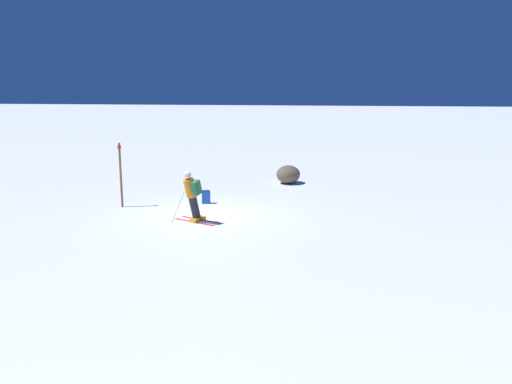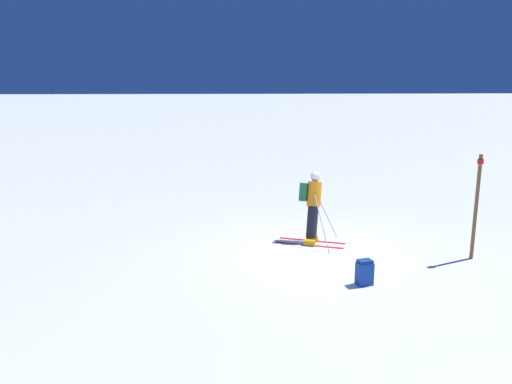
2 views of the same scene
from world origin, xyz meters
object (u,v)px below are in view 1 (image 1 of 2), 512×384
Objects in this scene: spare_backpack at (206,197)px; exposed_boulder_0 at (288,174)px; skier at (192,194)px; trail_marker at (121,173)px.

exposed_boulder_0 is (-4.91, 2.29, 0.17)m from spare_backpack.
skier reaches higher than exposed_boulder_0.
spare_backpack is 3.22m from trail_marker.
skier is at bearing -12.96° from exposed_boulder_0.
skier is 0.74× the size of trail_marker.
skier is 2.95m from spare_backpack.
spare_backpack is 5.42m from exposed_boulder_0.
skier is at bearing 64.48° from trail_marker.
trail_marker is at bearing -94.61° from skier.
exposed_boulder_0 is at bearing 140.51° from trail_marker.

